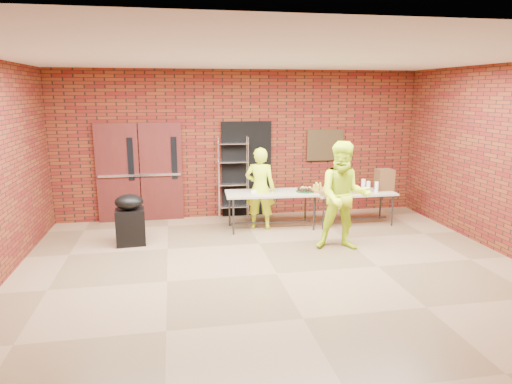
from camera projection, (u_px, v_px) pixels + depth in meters
room at (278, 171)px, 6.64m from camera, size 8.08×7.08×3.28m
double_doors at (140, 172)px, 9.67m from camera, size 1.78×0.12×2.10m
dark_doorway at (247, 169)px, 10.10m from camera, size 1.10×0.06×2.10m
bronze_plaque at (325, 145)px, 10.30m from camera, size 0.85×0.04×0.70m
wire_rack at (233, 178)px, 9.94m from camera, size 0.66×0.24×1.79m
table_left at (271, 195)px, 9.18m from camera, size 1.87×0.86×0.75m
table_right at (354, 195)px, 9.48m from camera, size 1.68×0.70×0.69m
basket_bananas at (322, 191)px, 9.25m from camera, size 0.46×0.36×0.14m
basket_oranges at (345, 189)px, 9.42m from camera, size 0.46×0.36×0.14m
basket_apples at (332, 192)px, 9.16m from camera, size 0.43×0.34×0.13m
muffin_tray at (305, 190)px, 9.21m from camera, size 0.38×0.38×0.10m
napkin_box at (255, 192)px, 9.09m from camera, size 0.17×0.11×0.06m
coffee_dispenser at (384, 180)px, 9.64m from camera, size 0.34×0.30×0.44m
cup_stack_front at (368, 187)px, 9.40m from camera, size 0.08×0.08×0.24m
cup_stack_mid at (377, 187)px, 9.40m from camera, size 0.08×0.08×0.23m
cup_stack_back at (363, 185)px, 9.53m from camera, size 0.08×0.08×0.25m
covered_grill at (130, 219)px, 8.25m from camera, size 0.54×0.47×0.93m
volunteer_woman at (260, 188)px, 9.15m from camera, size 0.70×0.58×1.66m
volunteer_man at (344, 196)px, 7.91m from camera, size 1.07×0.92×1.91m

